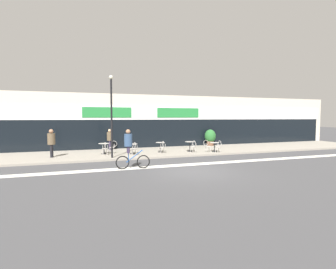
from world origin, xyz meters
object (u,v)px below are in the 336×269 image
(cafe_chair_2_near, at_px, (163,146))
(cyclist_0, at_px, (130,147))
(cafe_chair_0_side, at_px, (113,146))
(lamp_post, at_px, (111,111))
(bistro_table_0, at_px, (104,146))
(bistro_table_2, at_px, (160,145))
(cafe_chair_3_near, at_px, (193,146))
(cafe_chair_1_near, at_px, (134,148))
(bistro_table_4, at_px, (214,145))
(bistro_table_3, at_px, (190,144))
(pedestrian_far_end, at_px, (51,141))
(cafe_chair_4_side, at_px, (207,145))
(cafe_chair_4_near, at_px, (219,146))
(bistro_table_1, at_px, (132,147))
(planter_pot, at_px, (210,137))
(cafe_chair_0_near, at_px, (105,148))
(pedestrian_near_end, at_px, (110,138))

(cafe_chair_2_near, xyz_separation_m, cyclist_0, (-3.24, -4.34, 0.54))
(cafe_chair_0_side, bearing_deg, lamp_post, 86.92)
(bistro_table_0, bearing_deg, bistro_table_2, -6.63)
(cafe_chair_0_side, relative_size, cafe_chair_3_near, 1.00)
(cafe_chair_1_near, height_order, cafe_chair_3_near, same)
(cafe_chair_3_near, bearing_deg, bistro_table_4, -99.10)
(cafe_chair_3_near, distance_m, lamp_post, 6.52)
(bistro_table_3, bearing_deg, pedestrian_far_end, 178.20)
(cafe_chair_4_side, bearing_deg, bistro_table_2, 167.54)
(bistro_table_3, distance_m, cafe_chair_4_near, 2.18)
(bistro_table_4, relative_size, lamp_post, 0.14)
(bistro_table_1, xyz_separation_m, cafe_chair_3_near, (4.39, -0.79, 0.01))
(cafe_chair_0_side, bearing_deg, cafe_chair_3_near, 171.15)
(cafe_chair_3_near, xyz_separation_m, cafe_chair_4_near, (1.70, -0.73, 0.00))
(cafe_chair_4_near, bearing_deg, planter_pot, -24.54)
(bistro_table_2, height_order, pedestrian_far_end, pedestrian_far_end)
(cafe_chair_0_near, relative_size, planter_pot, 0.61)
(lamp_post, relative_size, pedestrian_far_end, 2.87)
(bistro_table_2, xyz_separation_m, pedestrian_near_end, (-3.42, 2.45, 0.47))
(bistro_table_2, bearing_deg, cyclist_0, -123.13)
(bistro_table_2, distance_m, cafe_chair_3_near, 2.47)
(bistro_table_4, bearing_deg, bistro_table_0, 168.82)
(pedestrian_far_end, bearing_deg, lamp_post, -16.35)
(bistro_table_3, height_order, lamp_post, lamp_post)
(cafe_chair_3_near, bearing_deg, cafe_chair_0_near, 76.61)
(cafe_chair_4_near, bearing_deg, bistro_table_4, -3.17)
(bistro_table_0, distance_m, pedestrian_near_end, 2.12)
(cafe_chair_2_near, bearing_deg, bistro_table_0, 77.18)
(cafe_chair_4_near, distance_m, cyclist_0, 7.91)
(lamp_post, bearing_deg, bistro_table_0, 98.73)
(cafe_chair_4_near, distance_m, lamp_post, 8.09)
(bistro_table_3, xyz_separation_m, cafe_chair_3_near, (0.01, -0.63, -0.03))
(cafe_chair_0_near, relative_size, cafe_chair_0_side, 1.00)
(bistro_table_3, distance_m, bistro_table_4, 1.85)
(bistro_table_2, height_order, cafe_chair_4_near, cafe_chair_4_near)
(cafe_chair_4_side, height_order, lamp_post, lamp_post)
(cafe_chair_0_near, bearing_deg, planter_pot, -78.51)
(cafe_chair_4_side, height_order, pedestrian_near_end, pedestrian_near_end)
(cafe_chair_0_near, bearing_deg, cafe_chair_0_side, -50.50)
(cafe_chair_0_side, height_order, pedestrian_near_end, pedestrian_near_end)
(bistro_table_4, distance_m, planter_pot, 4.31)
(lamp_post, bearing_deg, pedestrian_far_end, 158.01)
(cafe_chair_4_side, bearing_deg, bistro_table_3, 152.15)
(bistro_table_0, bearing_deg, cafe_chair_1_near, -34.41)
(planter_pot, height_order, cyclist_0, cyclist_0)
(pedestrian_far_end, bearing_deg, bistro_table_2, 6.24)
(bistro_table_1, height_order, bistro_table_3, bistro_table_3)
(cafe_chair_0_side, height_order, cafe_chair_4_near, same)
(cafe_chair_0_side, height_order, pedestrian_far_end, pedestrian_far_end)
(cafe_chair_0_near, height_order, cafe_chair_1_near, same)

